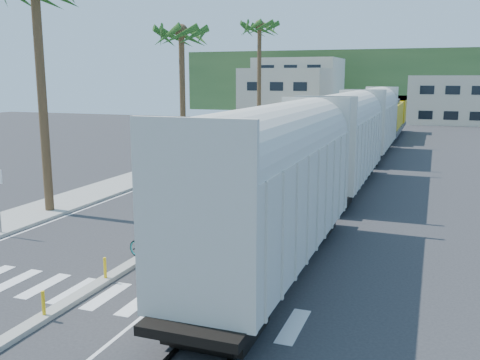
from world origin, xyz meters
name	(u,v)px	position (x,y,z in m)	size (l,w,h in m)	color
ground	(122,272)	(0.00, 0.00, 0.00)	(140.00, 140.00, 0.00)	#28282B
sidewalk	(197,158)	(-8.50, 25.00, 0.07)	(3.00, 90.00, 0.15)	gray
rails	(366,162)	(5.00, 28.00, 0.03)	(1.56, 100.00, 0.06)	black
median	(279,174)	(0.00, 19.96, 0.09)	(0.45, 60.00, 0.85)	gray
crosswalk	(88,293)	(0.00, -2.00, 0.01)	(14.00, 2.20, 0.01)	silver
lane_markings	(270,163)	(-2.15, 25.00, 0.00)	(9.42, 90.00, 0.01)	silver
freight_train	(358,133)	(5.00, 22.43, 2.91)	(3.00, 60.94, 5.85)	beige
palm_trees	(188,22)	(-8.10, 22.70, 10.81)	(3.50, 37.20, 13.75)	brown
buildings	(329,92)	(-6.41, 71.66, 4.36)	(38.00, 27.00, 10.00)	beige
hillside	(386,81)	(0.00, 100.00, 6.00)	(80.00, 20.00, 12.00)	#385628
car_lead	(191,184)	(-2.92, 11.89, 0.73)	(1.87, 4.35, 1.46)	#103023
car_second	(214,165)	(-4.15, 18.16, 0.82)	(2.01, 5.07, 1.64)	black
car_third	(234,159)	(-3.87, 21.43, 0.74)	(2.40, 5.23, 1.48)	black
car_rear	(263,149)	(-3.69, 27.91, 0.72)	(2.48, 5.21, 1.44)	#B2B5B8
cyclist	(147,241)	(0.17, 1.50, 0.70)	(1.47, 2.13, 2.23)	#9EA0A5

